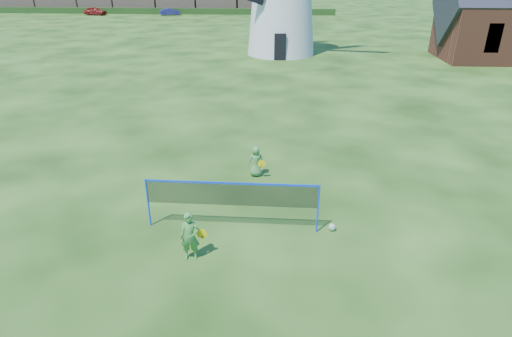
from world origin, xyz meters
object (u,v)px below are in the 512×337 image
object	(u,v)px
player_boy	(256,161)
car_right	(170,12)
car_left	(95,11)
player_girl	(190,237)
play_ball	(332,227)
badminton_net	(232,195)

from	to	relation	value
player_boy	car_right	bearing A→B (deg)	-79.52
car_left	car_right	world-z (taller)	car_left
player_boy	car_left	size ratio (longest dim) A/B	0.30
player_girl	car_left	xyz separation A→B (m)	(-30.56, 65.34, -0.04)
player_boy	play_ball	distance (m)	4.36
player_girl	play_ball	size ratio (longest dim) A/B	6.31
player_boy	car_right	distance (m)	63.84
player_girl	car_left	distance (m)	72.13
play_ball	car_right	distance (m)	67.98
car_right	car_left	bearing A→B (deg)	76.19
player_boy	car_right	size ratio (longest dim) A/B	0.34
player_girl	player_boy	bearing A→B (deg)	70.21
player_girl	player_boy	distance (m)	5.34
car_left	badminton_net	bearing A→B (deg)	-143.16
badminton_net	player_girl	size ratio (longest dim) A/B	3.64
player_boy	play_ball	world-z (taller)	player_boy
badminton_net	car_right	world-z (taller)	badminton_net
player_girl	car_right	world-z (taller)	player_girl
player_girl	car_right	distance (m)	68.42
play_ball	car_right	size ratio (longest dim) A/B	0.06
play_ball	car_right	world-z (taller)	car_right
car_left	car_right	xyz separation A→B (m)	(12.80, 0.73, -0.09)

